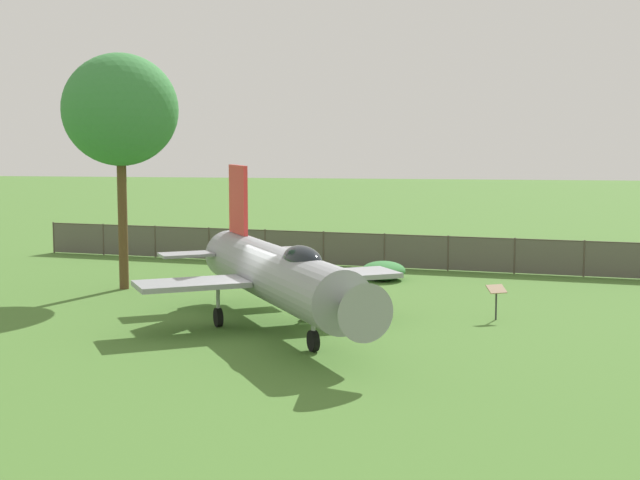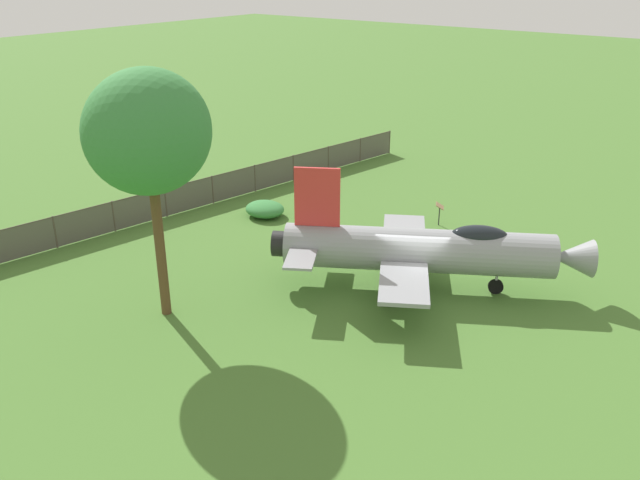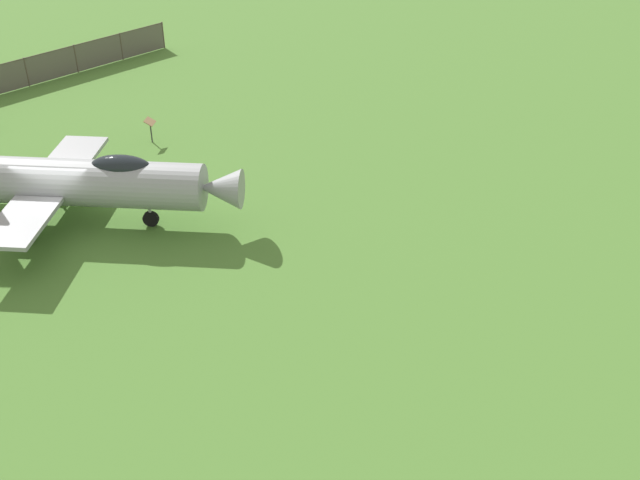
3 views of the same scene
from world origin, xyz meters
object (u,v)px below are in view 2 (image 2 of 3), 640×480
Objects in this scene: shade_tree at (148,133)px; shrub_near_fence at (265,209)px; display_jet at (428,250)px; info_plaque at (440,209)px.

shade_tree is 12.45m from shrub_near_fence.
display_jet is at bearing 137.91° from shade_tree.
shrub_near_fence is 1.83× the size of info_plaque.
shrub_near_fence is at bearing -159.06° from shade_tree.
shrub_near_fence is at bearing -60.83° from info_plaque.
display_jet is 11.49m from shade_tree.
display_jet is 7.27m from info_plaque.
shrub_near_fence is 8.92m from info_plaque.
display_jet is 5.63× the size of shrub_near_fence.
info_plaque is at bearing 119.17° from shrub_near_fence.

